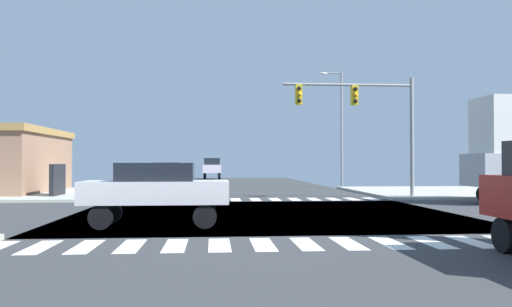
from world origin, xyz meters
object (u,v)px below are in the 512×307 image
traffic_signal_mast (361,109)px  street_lamp (339,119)px  sedan_farside_2 (156,188)px  sedan_nearside_1 (167,174)px  suv_crossing_1 (212,167)px

traffic_signal_mast → street_lamp: (1.87, 12.68, 0.53)m
street_lamp → sedan_farside_2: (-11.22, -23.47, -4.08)m
traffic_signal_mast → sedan_nearside_1: bearing=138.6°
street_lamp → suv_crossing_1: size_ratio=1.91×
traffic_signal_mast → suv_crossing_1: size_ratio=1.50×
sedan_nearside_1 → street_lamp: bearing=-165.8°
suv_crossing_1 → sedan_farside_2: bearing=87.8°
traffic_signal_mast → sedan_farside_2: size_ratio=1.60×
street_lamp → suv_crossing_1: street_lamp is taller
street_lamp → sedan_farside_2: bearing=-115.6°
street_lamp → suv_crossing_1: 21.52m
street_lamp → sedan_nearside_1: (-12.63, -3.20, -4.08)m
traffic_signal_mast → sedan_farside_2: bearing=-130.9°
traffic_signal_mast → sedan_nearside_1: size_ratio=1.60×
sedan_nearside_1 → sedan_farside_2: bearing=94.0°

